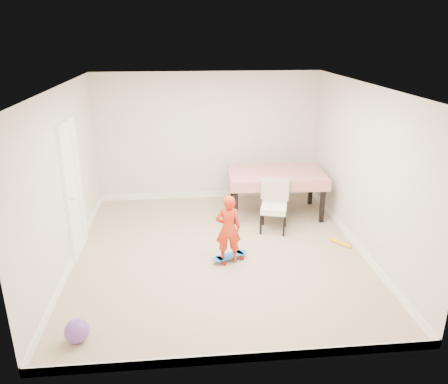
{
  "coord_description": "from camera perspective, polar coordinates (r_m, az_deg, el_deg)",
  "views": [
    {
      "loc": [
        -0.53,
        -6.19,
        3.32
      ],
      "look_at": [
        0.1,
        0.2,
        0.95
      ],
      "focal_mm": 35.0,
      "sensor_mm": 36.0,
      "label": 1
    }
  ],
  "objects": [
    {
      "name": "wall_front",
      "position": [
        4.26,
        2.2,
        -8.07
      ],
      "size": [
        4.5,
        0.04,
        2.6
      ],
      "primitive_type": "cube",
      "color": "beige",
      "rests_on": "ground"
    },
    {
      "name": "ceiling",
      "position": [
        6.26,
        -0.75,
        13.46
      ],
      "size": [
        4.5,
        5.0,
        0.04
      ],
      "primitive_type": "cube",
      "color": "white",
      "rests_on": "wall_back"
    },
    {
      "name": "door",
      "position": [
        7.09,
        -19.1,
        0.21
      ],
      "size": [
        0.11,
        0.94,
        2.11
      ],
      "primitive_type": "cube",
      "color": "white",
      "rests_on": "ground"
    },
    {
      "name": "skateboard",
      "position": [
        6.8,
        0.79,
        -8.57
      ],
      "size": [
        0.63,
        0.45,
        0.09
      ],
      "primitive_type": null,
      "rotation": [
        0.0,
        0.0,
        0.45
      ],
      "color": "blue",
      "rests_on": "ground"
    },
    {
      "name": "wall_back",
      "position": [
        8.92,
        -2.09,
        7.15
      ],
      "size": [
        4.5,
        0.04,
        2.6
      ],
      "primitive_type": "cube",
      "color": "beige",
      "rests_on": "ground"
    },
    {
      "name": "baseboard_right",
      "position": [
        7.53,
        16.7,
        -6.34
      ],
      "size": [
        0.02,
        5.0,
        0.12
      ],
      "primitive_type": "cube",
      "color": "white",
      "rests_on": "ground"
    },
    {
      "name": "dining_table",
      "position": [
        8.4,
        6.74,
        -0.08
      ],
      "size": [
        1.84,
        1.21,
        0.84
      ],
      "primitive_type": null,
      "rotation": [
        0.0,
        0.0,
        -0.05
      ],
      "color": "#AE2009",
      "rests_on": "ground"
    },
    {
      "name": "baseboard_left",
      "position": [
        7.21,
        -18.87,
        -7.84
      ],
      "size": [
        0.02,
        5.0,
        0.12
      ],
      "primitive_type": "cube",
      "color": "white",
      "rests_on": "ground"
    },
    {
      "name": "wall_right",
      "position": [
        7.07,
        17.62,
        2.69
      ],
      "size": [
        0.04,
        5.0,
        2.6
      ],
      "primitive_type": "cube",
      "color": "beige",
      "rests_on": "ground"
    },
    {
      "name": "balloon",
      "position": [
        5.43,
        -18.67,
        -16.81
      ],
      "size": [
        0.28,
        0.28,
        0.28
      ],
      "primitive_type": "sphere",
      "color": "#7446AA",
      "rests_on": "ground"
    },
    {
      "name": "ground",
      "position": [
        7.05,
        -0.66,
        -7.86
      ],
      "size": [
        5.0,
        5.0,
        0.0
      ],
      "primitive_type": "plane",
      "color": "tan",
      "rests_on": "ground"
    },
    {
      "name": "foam_toy",
      "position": [
        7.52,
        15.0,
        -6.44
      ],
      "size": [
        0.28,
        0.36,
        0.06
      ],
      "primitive_type": "cylinder",
      "rotation": [
        1.57,
        0.0,
        0.62
      ],
      "color": "yellow",
      "rests_on": "ground"
    },
    {
      "name": "wall_left",
      "position": [
        6.73,
        -19.97,
        1.54
      ],
      "size": [
        0.04,
        5.0,
        2.6
      ],
      "primitive_type": "cube",
      "color": "beige",
      "rests_on": "ground"
    },
    {
      "name": "dining_chair",
      "position": [
        7.65,
        6.53,
        -1.95
      ],
      "size": [
        0.63,
        0.69,
        0.9
      ],
      "primitive_type": null,
      "rotation": [
        0.0,
        0.0,
        -0.28
      ],
      "color": "silver",
      "rests_on": "ground"
    },
    {
      "name": "baseboard_front",
      "position": [
        4.96,
        2.02,
        -20.83
      ],
      "size": [
        4.5,
        0.02,
        0.12
      ],
      "primitive_type": "cube",
      "color": "white",
      "rests_on": "ground"
    },
    {
      "name": "baseboard_back",
      "position": [
        9.29,
        -1.99,
        -0.31
      ],
      "size": [
        4.5,
        0.02,
        0.12
      ],
      "primitive_type": "cube",
      "color": "white",
      "rests_on": "ground"
    },
    {
      "name": "child",
      "position": [
        6.52,
        0.55,
        -5.09
      ],
      "size": [
        0.39,
        0.26,
        1.06
      ],
      "primitive_type": "imported",
      "rotation": [
        0.0,
        0.0,
        3.17
      ],
      "color": "red",
      "rests_on": "ground"
    }
  ]
}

